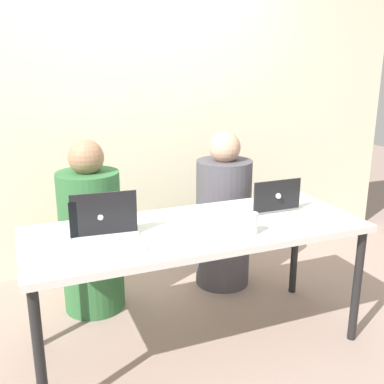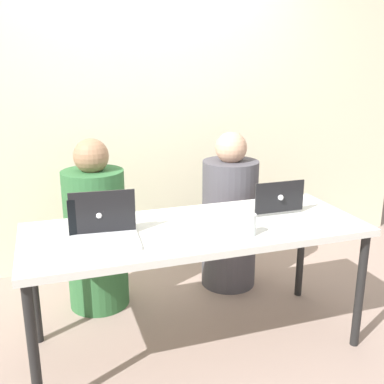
% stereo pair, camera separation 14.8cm
% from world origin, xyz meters
% --- Properties ---
extents(ground_plane, '(12.00, 12.00, 0.00)m').
position_xyz_m(ground_plane, '(0.00, 0.00, 0.00)').
color(ground_plane, gray).
extents(back_wall, '(4.92, 0.10, 2.44)m').
position_xyz_m(back_wall, '(0.00, 1.34, 1.22)').
color(back_wall, beige).
rests_on(back_wall, ground).
extents(desk, '(1.89, 0.73, 0.75)m').
position_xyz_m(desk, '(0.00, 0.00, 0.69)').
color(desk, silver).
rests_on(desk, ground).
extents(person_on_left, '(0.43, 0.43, 1.17)m').
position_xyz_m(person_on_left, '(-0.49, 0.66, 0.52)').
color(person_on_left, '#2F6436').
rests_on(person_on_left, ground).
extents(person_on_right, '(0.49, 0.49, 1.16)m').
position_xyz_m(person_on_right, '(0.49, 0.66, 0.52)').
color(person_on_right, '#47454D').
rests_on(person_on_right, ground).
extents(laptop_back_left, '(0.32, 0.25, 0.21)m').
position_xyz_m(laptop_back_left, '(-0.53, 0.12, 0.79)').
color(laptop_back_left, '#B6B4B4').
rests_on(laptop_back_left, desk).
extents(laptop_front_left, '(0.36, 0.30, 0.24)m').
position_xyz_m(laptop_front_left, '(-0.51, -0.05, 0.80)').
color(laptop_front_left, silver).
rests_on(laptop_front_left, desk).
extents(laptop_back_right, '(0.32, 0.24, 0.21)m').
position_xyz_m(laptop_back_right, '(0.54, 0.10, 0.79)').
color(laptop_back_right, silver).
rests_on(laptop_back_right, desk).
extents(water_glass_right, '(0.07, 0.07, 0.12)m').
position_xyz_m(water_glass_right, '(0.23, -0.21, 0.80)').
color(water_glass_right, white).
rests_on(water_glass_right, desk).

